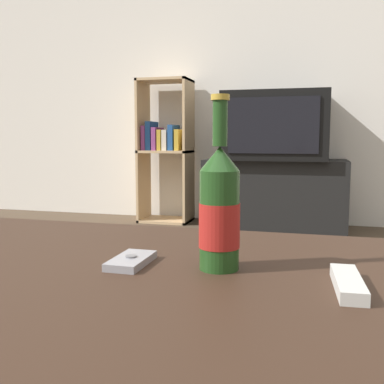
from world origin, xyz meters
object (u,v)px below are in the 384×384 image
at_px(tv_stand, 275,195).
at_px(television, 276,126).
at_px(cell_phone, 131,261).
at_px(remote_control, 348,283).
at_px(bookshelf, 165,147).
at_px(beer_bottle, 219,209).

distance_m(tv_stand, television, 0.51).
bearing_deg(cell_phone, tv_stand, 89.26).
bearing_deg(remote_control, bookshelf, 110.58).
bearing_deg(remote_control, cell_phone, 170.26).
bearing_deg(television, remote_control, -83.03).
bearing_deg(cell_phone, bookshelf, 107.68).
bearing_deg(bookshelf, remote_control, -66.11).
xyz_separation_m(tv_stand, cell_phone, (-0.05, -2.63, 0.19)).
relative_size(television, bookshelf, 0.64).
distance_m(television, remote_control, 2.70).
relative_size(tv_stand, beer_bottle, 3.34).
bearing_deg(tv_stand, remote_control, -83.04).
height_order(tv_stand, beer_bottle, beer_bottle).
bearing_deg(bookshelf, television, -6.39).
bearing_deg(beer_bottle, television, 92.43).
relative_size(cell_phone, remote_control, 0.78).
xyz_separation_m(tv_stand, television, (0.00, -0.00, 0.51)).
bearing_deg(beer_bottle, remote_control, -15.02).
height_order(cell_phone, remote_control, remote_control).
height_order(bookshelf, remote_control, bookshelf).
bearing_deg(bookshelf, cell_phone, -72.73).
bearing_deg(television, cell_phone, -91.15).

